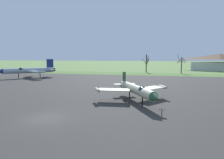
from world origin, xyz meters
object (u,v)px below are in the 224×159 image
object	(u,v)px
jet_fighter_front_left	(136,89)
info_placard_front_left	(162,111)
jet_fighter_front_right	(28,70)
visitor_building	(219,62)

from	to	relation	value
jet_fighter_front_left	info_placard_front_left	xyz separation A→B (m)	(3.44, -6.06, -1.21)
jet_fighter_front_left	info_placard_front_left	distance (m)	7.07
jet_fighter_front_right	visitor_building	bearing A→B (deg)	36.12
info_placard_front_left	visitor_building	xyz separation A→B (m)	(27.41, 78.41, 3.27)
jet_fighter_front_left	visitor_building	size ratio (longest dim) A/B	0.44
info_placard_front_left	jet_fighter_front_right	size ratio (longest dim) A/B	0.07
visitor_building	jet_fighter_front_left	bearing A→B (deg)	-113.09
jet_fighter_front_left	jet_fighter_front_right	size ratio (longest dim) A/B	0.82
jet_fighter_front_right	info_placard_front_left	bearing A→B (deg)	-38.27
info_placard_front_left	visitor_building	distance (m)	83.12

